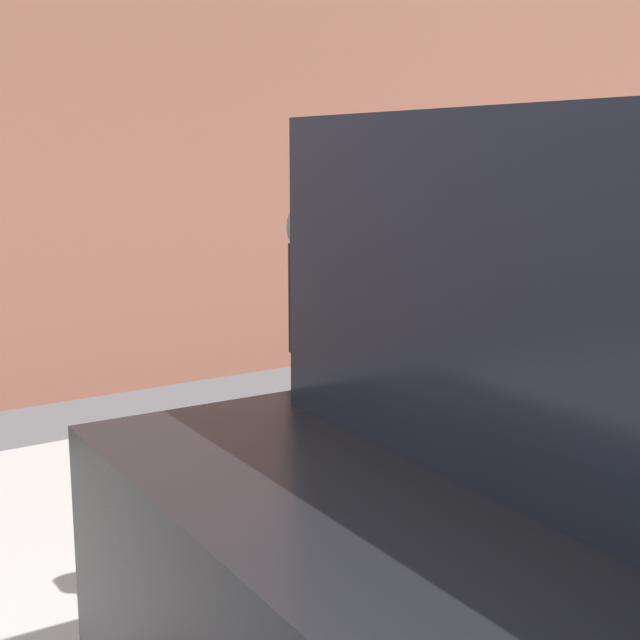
% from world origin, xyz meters
% --- Properties ---
extents(sidewalk, '(24.00, 2.80, 0.12)m').
position_xyz_m(sidewalk, '(0.00, 2.20, 0.06)').
color(sidewalk, '#9E9B96').
rests_on(sidewalk, ground_plane).
extents(parking_meter, '(0.19, 0.12, 1.49)m').
position_xyz_m(parking_meter, '(0.42, 1.08, 1.15)').
color(parking_meter, '#2D2D30').
rests_on(parking_meter, sidewalk).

